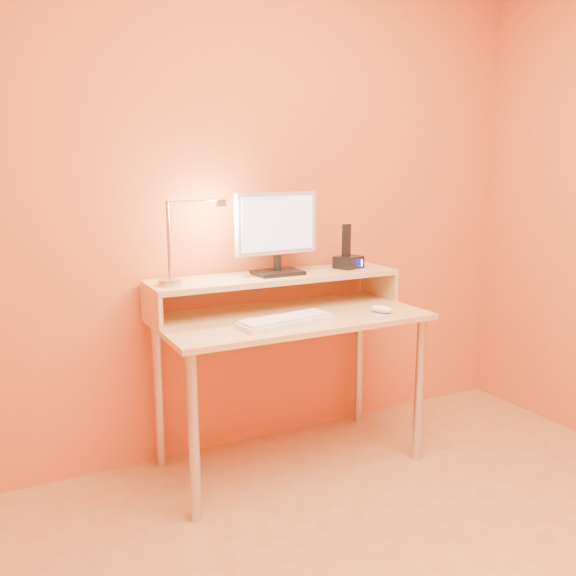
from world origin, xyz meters
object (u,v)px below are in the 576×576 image
keyboard (285,322)px  remote_control (258,325)px  monitor_panel (276,223)px  phone_dock (349,262)px  mouse (382,309)px  lamp_base (170,282)px

keyboard → remote_control: keyboard is taller
monitor_panel → phone_dock: bearing=-6.9°
mouse → lamp_base: bearing=140.4°
mouse → remote_control: (-0.61, 0.02, -0.01)m
phone_dock → remote_control: size_ratio=0.66×
phone_dock → remote_control: phone_dock is taller
mouse → monitor_panel: bearing=117.4°
keyboard → remote_control: bearing=169.4°
phone_dock → keyboard: 0.61m
phone_dock → mouse: phone_dock is taller
lamp_base → mouse: 0.95m
lamp_base → phone_dock: phone_dock is taller
lamp_base → keyboard: bearing=-32.1°
lamp_base → mouse: (0.90, -0.28, -0.15)m
keyboard → remote_control: (-0.13, 0.01, -0.00)m
phone_dock → keyboard: phone_dock is taller
monitor_panel → remote_control: monitor_panel is taller
remote_control → phone_dock: bearing=12.3°
keyboard → lamp_base: bearing=139.6°
phone_dock → mouse: (-0.02, -0.31, -0.17)m
monitor_panel → lamp_base: bearing=178.9°
monitor_panel → keyboard: size_ratio=0.99×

